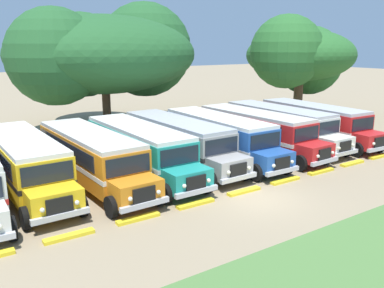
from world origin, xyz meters
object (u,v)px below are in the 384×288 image
parked_bus_slot_1 (25,161)px  parked_bus_slot_8 (315,121)px  parked_bus_slot_2 (92,155)px  parked_bus_slot_6 (257,130)px  parked_bus_slot_3 (140,147)px  broad_shade_tree (104,54)px  secondary_tree (297,56)px  parked_bus_slot_4 (178,140)px  parked_bus_slot_5 (220,135)px  parked_bus_slot_7 (281,124)px

parked_bus_slot_1 → parked_bus_slot_8: 21.48m
parked_bus_slot_2 → parked_bus_slot_6: bearing=88.0°
parked_bus_slot_3 → broad_shade_tree: size_ratio=0.62×
parked_bus_slot_3 → parked_bus_slot_1: bearing=-97.5°
secondary_tree → parked_bus_slot_6: bearing=-146.5°
parked_bus_slot_4 → parked_bus_slot_5: size_ratio=1.00×
parked_bus_slot_6 → parked_bus_slot_8: (6.09, -0.06, 0.00)m
parked_bus_slot_1 → parked_bus_slot_6: (15.36, -0.80, 0.00)m
parked_bus_slot_7 → broad_shade_tree: broad_shade_tree is taller
parked_bus_slot_5 → broad_shade_tree: broad_shade_tree is taller
parked_bus_slot_4 → parked_bus_slot_5: (2.98, -0.44, 0.00)m
parked_bus_slot_1 → broad_shade_tree: broad_shade_tree is taller
parked_bus_slot_7 → parked_bus_slot_8: bearing=80.3°
parked_bus_slot_2 → parked_bus_slot_6: 12.09m
parked_bus_slot_7 → secondary_tree: 14.88m
parked_bus_slot_7 → parked_bus_slot_8: 3.23m
parked_bus_slot_1 → parked_bus_slot_7: size_ratio=1.00×
parked_bus_slot_7 → secondary_tree: size_ratio=0.83×
parked_bus_slot_5 → broad_shade_tree: (-2.34, 13.56, 5.06)m
parked_bus_slot_5 → parked_bus_slot_7: size_ratio=1.00×
parked_bus_slot_2 → parked_bus_slot_3: size_ratio=1.00×
parked_bus_slot_4 → secondary_tree: bearing=112.5°
parked_bus_slot_6 → parked_bus_slot_7: 2.95m
parked_bus_slot_2 → parked_bus_slot_8: 18.18m
broad_shade_tree → parked_bus_slot_2: bearing=-115.6°
parked_bus_slot_2 → broad_shade_tree: 15.94m
broad_shade_tree → parked_bus_slot_4: bearing=-92.8°
parked_bus_slot_6 → secondary_tree: (13.97, 9.26, 4.72)m
parked_bus_slot_6 → parked_bus_slot_7: size_ratio=1.00×
parked_bus_slot_1 → parked_bus_slot_4: (9.16, -0.31, 0.00)m
parked_bus_slot_7 → secondary_tree: (11.06, 8.76, 4.72)m
secondary_tree → parked_bus_slot_1: bearing=-163.9°
parked_bus_slot_5 → secondary_tree: (17.20, 9.22, 4.72)m
parked_bus_slot_2 → parked_bus_slot_4: bearing=92.9°
broad_shade_tree → secondary_tree: 20.02m
secondary_tree → parked_bus_slot_2: bearing=-160.4°
parked_bus_slot_3 → parked_bus_slot_6: 9.14m
parked_bus_slot_1 → parked_bus_slot_4: same height
parked_bus_slot_1 → parked_bus_slot_5: size_ratio=1.00×
parked_bus_slot_7 → broad_shade_tree: (-8.47, 13.10, 5.06)m
parked_bus_slot_6 → parked_bus_slot_8: same height
broad_shade_tree → secondary_tree: bearing=-12.5°
parked_bus_slot_3 → parked_bus_slot_4: (2.94, 0.45, 0.00)m
parked_bus_slot_3 → parked_bus_slot_7: (12.05, 0.47, 0.00)m
parked_bus_slot_1 → secondary_tree: (29.34, 8.46, 4.72)m
parked_bus_slot_4 → parked_bus_slot_7: same height
parked_bus_slot_8 → parked_bus_slot_6: bearing=-87.4°
parked_bus_slot_6 → broad_shade_tree: (-5.56, 13.61, 5.06)m
parked_bus_slot_1 → parked_bus_slot_4: bearing=87.2°
parked_bus_slot_2 → parked_bus_slot_3: 2.95m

